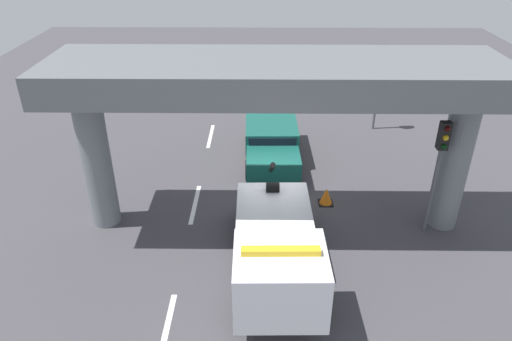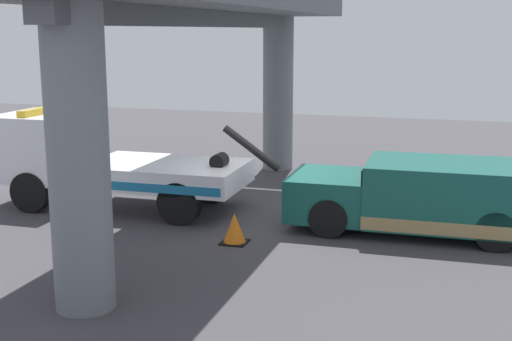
{
  "view_description": "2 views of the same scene",
  "coord_description": "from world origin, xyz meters",
  "px_view_note": "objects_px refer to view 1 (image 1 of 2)",
  "views": [
    {
      "loc": [
        14.58,
        -0.46,
        9.56
      ],
      "look_at": [
        -0.2,
        -0.63,
        1.33
      ],
      "focal_mm": 32.89,
      "sensor_mm": 36.0,
      "label": 1
    },
    {
      "loc": [
        -4.53,
        14.81,
        4.37
      ],
      "look_at": [
        -0.23,
        0.83,
        1.33
      ],
      "focal_mm": 47.46,
      "sensor_mm": 36.0,
      "label": 2
    }
  ],
  "objects_px": {
    "traffic_light_near": "(380,69)",
    "traffic_light_far": "(440,154)",
    "tow_truck_white": "(277,253)",
    "traffic_cone_orange": "(326,196)",
    "towed_van_green": "(271,142)"
  },
  "relations": [
    {
      "from": "traffic_light_far",
      "to": "traffic_cone_orange",
      "type": "xyz_separation_m",
      "value": [
        -1.63,
        -3.17,
        -2.61
      ]
    },
    {
      "from": "towed_van_green",
      "to": "traffic_cone_orange",
      "type": "height_order",
      "value": "towed_van_green"
    },
    {
      "from": "traffic_light_far",
      "to": "towed_van_green",
      "type": "bearing_deg",
      "value": -135.72
    },
    {
      "from": "traffic_light_far",
      "to": "tow_truck_white",
      "type": "bearing_deg",
      "value": -61.77
    },
    {
      "from": "tow_truck_white",
      "to": "traffic_light_near",
      "type": "bearing_deg",
      "value": 155.51
    },
    {
      "from": "traffic_cone_orange",
      "to": "tow_truck_white",
      "type": "bearing_deg",
      "value": -24.05
    },
    {
      "from": "traffic_light_near",
      "to": "traffic_light_far",
      "type": "bearing_deg",
      "value": -0.0
    },
    {
      "from": "traffic_light_far",
      "to": "traffic_cone_orange",
      "type": "distance_m",
      "value": 4.42
    },
    {
      "from": "traffic_light_near",
      "to": "traffic_light_far",
      "type": "distance_m",
      "value": 8.5
    },
    {
      "from": "towed_van_green",
      "to": "traffic_light_far",
      "type": "bearing_deg",
      "value": 44.28
    },
    {
      "from": "towed_van_green",
      "to": "traffic_light_near",
      "type": "relative_size",
      "value": 1.26
    },
    {
      "from": "traffic_light_near",
      "to": "traffic_cone_orange",
      "type": "height_order",
      "value": "traffic_light_near"
    },
    {
      "from": "tow_truck_white",
      "to": "traffic_light_far",
      "type": "height_order",
      "value": "traffic_light_far"
    },
    {
      "from": "towed_van_green",
      "to": "tow_truck_white",
      "type": "bearing_deg",
      "value": 0.12
    },
    {
      "from": "traffic_light_near",
      "to": "traffic_light_far",
      "type": "height_order",
      "value": "traffic_light_near"
    }
  ]
}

